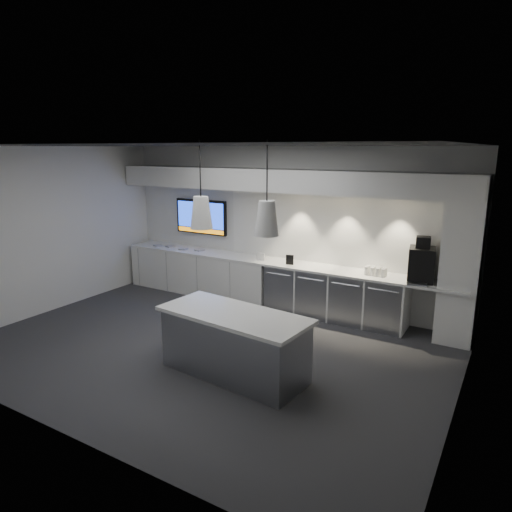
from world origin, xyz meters
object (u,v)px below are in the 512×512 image
Objects in this scene: coffee_machine at (422,263)px; island at (234,343)px; bin at (180,334)px; wall_tv at (201,217)px.

island is at bearing -134.24° from coffee_machine.
coffee_machine is at bearing 39.17° from bin.
bin is at bearing 173.47° from island.
coffee_machine is at bearing -3.12° from wall_tv.
coffee_machine is (4.53, -0.25, -0.37)m from wall_tv.
island is 2.96× the size of coffee_machine.
island is 3.31m from coffee_machine.
coffee_machine reaches higher than bin.
bin is 3.94m from coffee_machine.
island is at bearing -46.95° from wall_tv.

